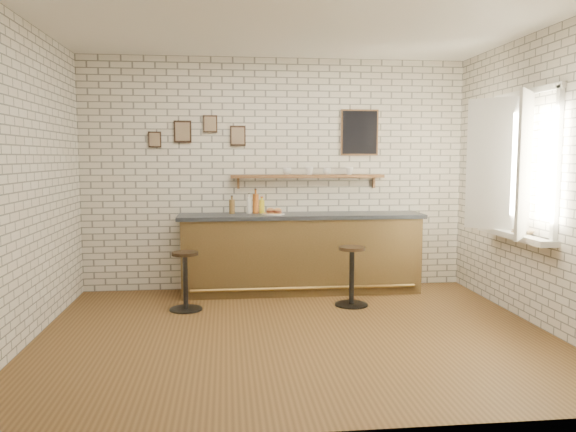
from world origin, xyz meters
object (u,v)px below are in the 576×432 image
at_px(sandwich_plate, 273,214).
at_px(bitters_bottle_amber, 256,203).
at_px(bar_counter, 301,253).
at_px(shelf_cup_a, 287,171).
at_px(ciabatta_sandwich, 274,211).
at_px(book_lower, 519,233).
at_px(bar_stool_left, 185,279).
at_px(bar_stool_right, 352,274).
at_px(shelf_cup_c, 327,171).
at_px(bitters_bottle_white, 249,205).
at_px(book_upper, 518,231).
at_px(condiment_bottle_yellow, 262,206).
at_px(shelf_cup_d, 349,171).
at_px(bitters_bottle_brown, 232,206).
at_px(shelf_cup_b, 309,171).

distance_m(sandwich_plate, bitters_bottle_amber, 0.30).
distance_m(bar_counter, shelf_cup_a, 1.07).
height_order(sandwich_plate, ciabatta_sandwich, ciabatta_sandwich).
relative_size(bitters_bottle_amber, book_lower, 1.48).
xyz_separation_m(sandwich_plate, bar_stool_left, (-1.06, -0.67, -0.66)).
bearing_deg(bar_counter, bar_stool_left, -153.19).
xyz_separation_m(bar_stool_right, shelf_cup_c, (-0.13, 0.93, 1.17)).
relative_size(bitters_bottle_white, book_upper, 1.12).
distance_m(bar_stool_left, shelf_cup_c, 2.33).
xyz_separation_m(condiment_bottle_yellow, shelf_cup_a, (0.34, 0.08, 0.44)).
bearing_deg(bar_stool_right, bar_counter, 124.25).
bearing_deg(bar_stool_left, bar_stool_right, -0.44).
distance_m(bitters_bottle_white, shelf_cup_d, 1.39).
bearing_deg(shelf_cup_a, bitters_bottle_brown, 178.14).
xyz_separation_m(ciabatta_sandwich, book_lower, (2.44, -1.47, -0.11)).
bearing_deg(bar_stool_right, shelf_cup_c, 97.83).
relative_size(bitters_bottle_white, shelf_cup_b, 2.33).
bearing_deg(ciabatta_sandwich, bitters_bottle_brown, 162.00).
xyz_separation_m(bar_stool_right, shelf_cup_d, (0.17, 0.93, 1.17)).
relative_size(bar_stool_left, book_upper, 2.86).
height_order(bitters_bottle_amber, book_upper, bitters_bottle_amber).
relative_size(bitters_bottle_amber, bar_stool_right, 0.46).
bearing_deg(book_lower, condiment_bottle_yellow, 129.92).
height_order(shelf_cup_b, shelf_cup_c, shelf_cup_b).
bearing_deg(sandwich_plate, bar_counter, 7.66).
xyz_separation_m(ciabatta_sandwich, bar_stool_left, (-1.06, -0.67, -0.70)).
relative_size(bar_counter, shelf_cup_a, 27.99).
relative_size(bar_stool_left, shelf_cup_d, 6.69).
bearing_deg(shelf_cup_b, bar_stool_left, 152.90).
bearing_deg(bar_stool_left, book_upper, -12.69).
distance_m(bitters_bottle_brown, shelf_cup_c, 1.32).
bearing_deg(bitters_bottle_brown, shelf_cup_d, 2.95).
xyz_separation_m(bitters_bottle_brown, book_lower, (2.97, -1.64, -0.16)).
distance_m(bar_counter, sandwich_plate, 0.63).
distance_m(shelf_cup_b, book_upper, 2.67).
relative_size(ciabatta_sandwich, bar_stool_right, 0.31).
distance_m(sandwich_plate, shelf_cup_a, 0.62).
xyz_separation_m(bar_stool_left, shelf_cup_b, (1.55, 0.92, 1.19)).
xyz_separation_m(bitters_bottle_white, shelf_cup_d, (1.32, 0.08, 0.43)).
bearing_deg(bitters_bottle_amber, shelf_cup_b, 6.44).
height_order(ciabatta_sandwich, bar_stool_right, ciabatta_sandwich).
height_order(bitters_bottle_white, bar_stool_left, bitters_bottle_white).
xyz_separation_m(bar_counter, bitters_bottle_white, (-0.65, 0.12, 0.61)).
xyz_separation_m(sandwich_plate, book_lower, (2.45, -1.47, -0.08)).
xyz_separation_m(sandwich_plate, shelf_cup_d, (1.02, 0.25, 0.53)).
distance_m(bar_stool_left, bar_stool_right, 1.91).
height_order(bitters_bottle_white, book_upper, bitters_bottle_white).
bearing_deg(shelf_cup_c, ciabatta_sandwich, 96.55).
relative_size(book_lower, book_upper, 0.91).
height_order(shelf_cup_b, shelf_cup_d, shelf_cup_b).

